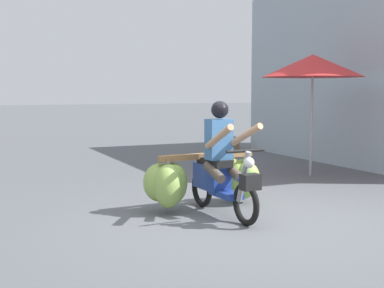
# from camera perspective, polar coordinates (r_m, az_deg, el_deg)

# --- Properties ---
(ground_plane) EXTENTS (120.00, 120.00, 0.00)m
(ground_plane) POSITION_cam_1_polar(r_m,az_deg,el_deg) (6.93, 5.84, -8.46)
(ground_plane) COLOR #56595E
(motorbike_main_loaded) EXTENTS (1.88, 1.85, 1.58)m
(motorbike_main_loaded) POSITION_cam_1_polar(r_m,az_deg,el_deg) (7.43, 1.96, -3.65)
(motorbike_main_loaded) COLOR black
(motorbike_main_loaded) RESTS_ON ground
(market_umbrella_near_shop) EXTENTS (2.02, 2.02, 2.44)m
(market_umbrella_near_shop) POSITION_cam_1_polar(r_m,az_deg,el_deg) (10.64, 13.24, 8.43)
(market_umbrella_near_shop) COLOR #99999E
(market_umbrella_near_shop) RESTS_ON ground
(produce_crate) EXTENTS (0.56, 0.40, 0.36)m
(produce_crate) POSITION_cam_1_polar(r_m,az_deg,el_deg) (15.31, 4.03, 0.13)
(produce_crate) COLOR olive
(produce_crate) RESTS_ON ground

